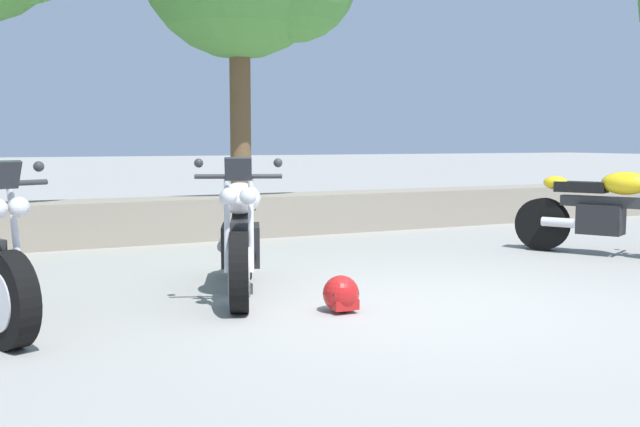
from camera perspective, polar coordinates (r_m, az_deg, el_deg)
name	(u,v)px	position (r m, az deg, el deg)	size (l,w,h in m)	color
ground_plane	(435,307)	(5.86, 8.92, -7.20)	(120.00, 120.00, 0.00)	gray
stone_wall	(234,216)	(10.09, -6.68, -0.21)	(36.00, 0.80, 0.55)	gray
motorcycle_white_centre	(240,237)	(6.26, -6.20, -1.84)	(0.98, 1.99, 1.18)	black
motorcycle_yellow_far_right	(608,213)	(8.93, 21.43, 0.04)	(1.18, 1.88, 1.18)	black
rider_helmet	(342,294)	(5.61, 1.68, -6.28)	(0.28, 0.28, 0.28)	#B21919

